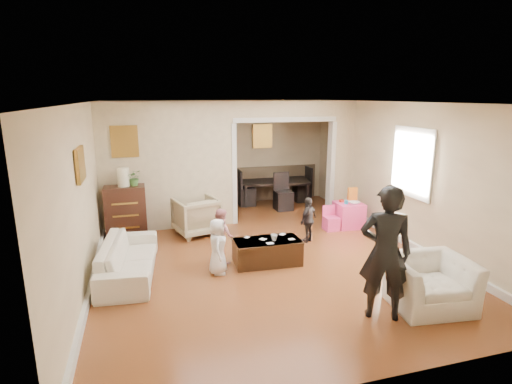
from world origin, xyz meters
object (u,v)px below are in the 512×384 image
object	(u,v)px
coffee_cup	(274,238)
cyan_cup	(346,202)
armchair_front	(429,283)
table_lamp	(123,177)
child_kneel_b	(222,235)
child_toddler	(308,220)
child_kneel_a	(218,246)
dining_table	(275,192)
dresser	(126,213)
sofa	(129,258)
armchair_back	(196,216)
coffee_table	(267,252)
play_table	(349,215)
adult_person	(385,253)

from	to	relation	value
coffee_cup	cyan_cup	world-z (taller)	cyan_cup
armchair_front	table_lamp	distance (m)	5.49
child_kneel_b	armchair_front	bearing A→B (deg)	-150.43
table_lamp	child_toddler	world-z (taller)	table_lamp
cyan_cup	child_toddler	xyz separation A→B (m)	(-1.08, -0.55, -0.12)
child_kneel_a	armchair_front	bearing A→B (deg)	-112.27
child_toddler	child_kneel_a	bearing A→B (deg)	-11.50
dining_table	child_kneel_a	size ratio (longest dim) A/B	1.94
child_kneel_b	dresser	bearing A→B (deg)	27.28
child_toddler	sofa	bearing A→B (deg)	-26.55
sofa	dining_table	world-z (taller)	dining_table
cyan_cup	child_kneel_b	distance (m)	3.01
armchair_back	coffee_table	bearing A→B (deg)	102.91
child_kneel_b	cyan_cup	bearing A→B (deg)	-87.37
armchair_back	dresser	world-z (taller)	dresser
coffee_cup	child_toddler	bearing A→B (deg)	40.10
dresser	play_table	world-z (taller)	dresser
armchair_back	dresser	bearing A→B (deg)	-18.94
coffee_cup	cyan_cup	size ratio (longest dim) A/B	1.36
table_lamp	coffee_cup	world-z (taller)	table_lamp
cyan_cup	dining_table	distance (m)	2.45
armchair_back	play_table	world-z (taller)	armchair_back
dresser	dining_table	distance (m)	3.99
armchair_back	table_lamp	xyz separation A→B (m)	(-1.33, 0.11, 0.85)
table_lamp	adult_person	bearing A→B (deg)	-50.99
sofa	child_kneel_a	xyz separation A→B (m)	(1.33, -0.31, 0.16)
cyan_cup	coffee_cup	bearing A→B (deg)	-146.37
armchair_front	child_kneel_a	xyz separation A→B (m)	(-2.46, 1.75, 0.11)
sofa	child_kneel_a	world-z (taller)	child_kneel_a
sofa	child_kneel_a	distance (m)	1.38
cyan_cup	dining_table	bearing A→B (deg)	108.79
adult_person	coffee_table	bearing A→B (deg)	-38.33
armchair_back	coffee_table	world-z (taller)	armchair_back
dining_table	cyan_cup	bearing A→B (deg)	-60.96
armchair_front	coffee_table	bearing A→B (deg)	137.01
armchair_front	adult_person	world-z (taller)	adult_person
adult_person	dresser	bearing A→B (deg)	-23.42
coffee_table	play_table	bearing A→B (deg)	31.20
play_table	coffee_cup	bearing A→B (deg)	-146.68
play_table	child_toddler	world-z (taller)	child_toddler
armchair_front	coffee_table	distance (m)	2.50
armchair_front	dresser	xyz separation A→B (m)	(-3.86, 3.80, 0.19)
coffee_cup	play_table	size ratio (longest dim) A/B	0.20
armchair_front	dresser	distance (m)	5.42
child_kneel_a	child_toddler	bearing A→B (deg)	-51.50
sofa	child_kneel_a	size ratio (longest dim) A/B	2.15
armchair_back	coffee_table	distance (m)	2.02
child_kneel_b	child_toddler	distance (m)	1.81
coffee_cup	child_kneel_a	world-z (taller)	child_kneel_a
cyan_cup	child_kneel_b	bearing A→B (deg)	-160.52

